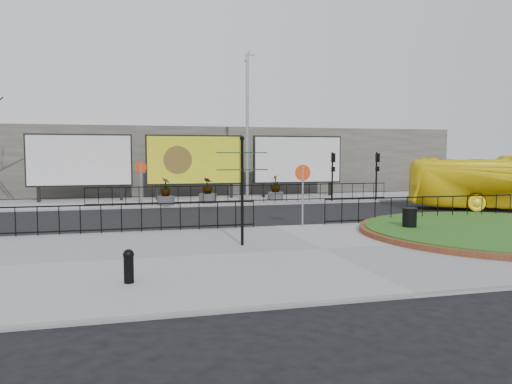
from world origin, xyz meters
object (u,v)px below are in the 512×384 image
object	(u,v)px
bus	(511,183)
planter_a	(166,195)
litter_bin	(409,220)
billboard_mid	(195,160)
fingerpost_sign	(242,180)
bollard	(129,264)
lamp_post	(247,124)
planter_b	(208,194)
planter_c	(276,190)

from	to	relation	value
bus	planter_a	bearing A→B (deg)	94.36
litter_bin	billboard_mid	bearing A→B (deg)	109.96
fingerpost_sign	bollard	size ratio (longest dim) A/B	4.49
fingerpost_sign	planter_a	size ratio (longest dim) A/B	2.23
lamp_post	planter_b	bearing A→B (deg)	-160.60
bollard	planter_c	xyz separation A→B (m)	(9.04, 18.36, 0.21)
fingerpost_sign	bollard	xyz separation A→B (m)	(-3.53, -3.87, -1.67)
lamp_post	planter_a	bearing A→B (deg)	-162.77
bollard	bus	world-z (taller)	bus
billboard_mid	bollard	distance (m)	21.17
billboard_mid	lamp_post	world-z (taller)	lamp_post
fingerpost_sign	bollard	bearing A→B (deg)	-128.67
planter_a	planter_b	size ratio (longest dim) A/B	1.04
fingerpost_sign	planter_b	distance (m)	13.99
billboard_mid	planter_c	size ratio (longest dim) A/B	3.87
fingerpost_sign	bollard	distance (m)	5.50
planter_b	lamp_post	bearing A→B (deg)	19.40
bus	planter_c	distance (m)	13.24
bus	planter_a	size ratio (longest dim) A/B	6.71
planter_b	planter_c	world-z (taller)	planter_c
lamp_post	fingerpost_sign	distance (m)	15.48
billboard_mid	planter_a	world-z (taller)	billboard_mid
bus	planter_c	size ratio (longest dim) A/B	6.51
billboard_mid	planter_c	world-z (taller)	billboard_mid
billboard_mid	lamp_post	xyz separation A→B (m)	(3.01, -1.97, 2.23)
billboard_mid	lamp_post	bearing A→B (deg)	-33.25
planter_a	planter_b	distance (m)	2.60
planter_c	fingerpost_sign	bearing A→B (deg)	-110.83
billboard_mid	litter_bin	bearing A→B (deg)	-70.04
litter_bin	bus	bearing A→B (deg)	32.07
lamp_post	fingerpost_sign	size ratio (longest dim) A/B	2.66
planter_b	planter_c	xyz separation A→B (m)	(4.39, 0.63, 0.12)
litter_bin	lamp_post	bearing A→B (deg)	101.22
planter_a	litter_bin	bearing A→B (deg)	-57.24
billboard_mid	bus	size ratio (longest dim) A/B	0.59
fingerpost_sign	lamp_post	bearing A→B (deg)	79.36
litter_bin	planter_a	distance (m)	14.63
planter_c	billboard_mid	bearing A→B (deg)	154.41
lamp_post	planter_c	distance (m)	4.44
bollard	planter_b	size ratio (longest dim) A/B	0.52
bollard	planter_c	distance (m)	20.46
litter_bin	bus	world-z (taller)	bus
bollard	litter_bin	world-z (taller)	litter_bin
lamp_post	bollard	xyz separation A→B (m)	(-7.30, -18.66, -4.28)
fingerpost_sign	planter_a	bearing A→B (deg)	99.68
litter_bin	planter_c	distance (m)	13.64
lamp_post	planter_a	size ratio (longest dim) A/B	5.93
litter_bin	planter_a	bearing A→B (deg)	122.76
fingerpost_sign	planter_a	world-z (taller)	fingerpost_sign
bollard	planter_c	bearing A→B (deg)	63.78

